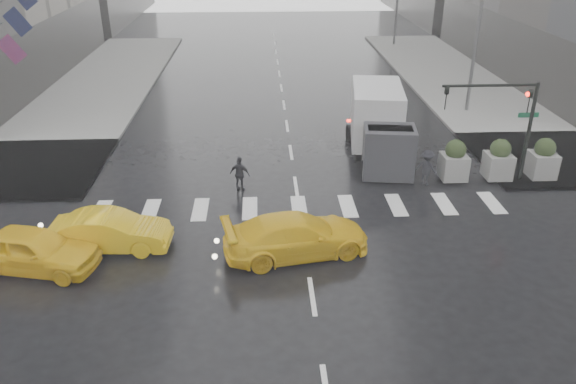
{
  "coord_description": "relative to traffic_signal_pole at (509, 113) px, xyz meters",
  "views": [
    {
      "loc": [
        -1.47,
        -14.21,
        10.54
      ],
      "look_at": [
        -0.65,
        2.0,
        2.65
      ],
      "focal_mm": 35.0,
      "sensor_mm": 36.0,
      "label": 1
    }
  ],
  "objects": [
    {
      "name": "ground",
      "position": [
        -9.01,
        -8.01,
        -3.22
      ],
      "size": [
        120.0,
        120.0,
        0.0
      ],
      "primitive_type": "plane",
      "color": "black",
      "rests_on": "ground"
    },
    {
      "name": "road_markings",
      "position": [
        -9.01,
        -8.01,
        -3.21
      ],
      "size": [
        18.0,
        48.0,
        0.01
      ],
      "primitive_type": null,
      "color": "silver",
      "rests_on": "ground"
    },
    {
      "name": "traffic_signal_pole",
      "position": [
        0.0,
        0.0,
        0.0
      ],
      "size": [
        4.45,
        0.42,
        4.5
      ],
      "color": "black",
      "rests_on": "ground"
    },
    {
      "name": "street_lamp_near",
      "position": [
        1.86,
        9.99,
        1.73
      ],
      "size": [
        2.15,
        0.22,
        9.0
      ],
      "color": "#59595B",
      "rests_on": "ground"
    },
    {
      "name": "planter_west",
      "position": [
        -2.01,
        0.19,
        -2.23
      ],
      "size": [
        1.1,
        1.1,
        1.8
      ],
      "color": "gray",
      "rests_on": "ground"
    },
    {
      "name": "planter_mid",
      "position": [
        -0.01,
        0.19,
        -2.23
      ],
      "size": [
        1.1,
        1.1,
        1.8
      ],
      "color": "gray",
      "rests_on": "ground"
    },
    {
      "name": "planter_east",
      "position": [
        1.99,
        0.19,
        -2.23
      ],
      "size": [
        1.1,
        1.1,
        1.8
      ],
      "color": "gray",
      "rests_on": "ground"
    },
    {
      "name": "flag_cluster",
      "position": [
        -24.09,
        10.49,
        2.42
      ],
      "size": [
        2.87,
        3.06,
        4.69
      ],
      "color": "#59595B",
      "rests_on": "ground"
    },
    {
      "name": "pedestrian_far_a",
      "position": [
        -11.42,
        -0.31,
        -2.45
      ],
      "size": [
        1.04,
        0.85,
        1.54
      ],
      "primitive_type": "imported",
      "rotation": [
        0.0,
        0.0,
        2.75
      ],
      "color": "black",
      "rests_on": "ground"
    },
    {
      "name": "pedestrian_far_b",
      "position": [
        -3.3,
        -0.12,
        -2.41
      ],
      "size": [
        1.16,
        1.13,
        1.61
      ],
      "primitive_type": "imported",
      "rotation": [
        0.0,
        0.0,
        2.39
      ],
      "color": "black",
      "rests_on": "ground"
    },
    {
      "name": "taxi_front",
      "position": [
        -18.1,
        -6.01,
        -2.48
      ],
      "size": [
        4.62,
        2.65,
        1.48
      ],
      "primitive_type": "imported",
      "rotation": [
        0.0,
        0.0,
        1.35
      ],
      "color": "yellow",
      "rests_on": "ground"
    },
    {
      "name": "taxi_mid",
      "position": [
        -15.85,
        -4.83,
        -2.53
      ],
      "size": [
        4.23,
        1.65,
        1.37
      ],
      "primitive_type": "imported",
      "rotation": [
        0.0,
        0.0,
        1.52
      ],
      "color": "yellow",
      "rests_on": "ground"
    },
    {
      "name": "taxi_rear",
      "position": [
        -9.34,
        -5.51,
        -2.48
      ],
      "size": [
        4.79,
        2.94,
        1.47
      ],
      "primitive_type": "imported",
      "rotation": [
        0.0,
        0.0,
        1.78
      ],
      "color": "yellow",
      "rests_on": "ground"
    },
    {
      "name": "box_truck",
      "position": [
        -4.82,
        3.07,
        -1.45
      ],
      "size": [
        2.34,
        6.24,
        3.31
      ],
      "rotation": [
        0.0,
        0.0,
        -0.14
      ],
      "color": "#BCBCBE",
      "rests_on": "ground"
    }
  ]
}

